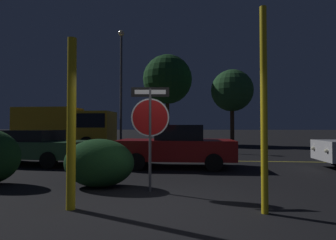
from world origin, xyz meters
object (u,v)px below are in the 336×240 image
stop_sign (150,118)px  yellow_pole_right (264,109)px  passing_car_2 (177,146)px  hedge_bush_1 (99,163)px  yellow_pole_left (71,123)px  tree_1 (167,80)px  delivery_truck (67,125)px  tree_0 (232,91)px  street_lamp (121,76)px  passing_car_1 (30,147)px

stop_sign → yellow_pole_right: size_ratio=0.67×
passing_car_2 → hedge_bush_1: bearing=151.8°
yellow_pole_left → tree_1: 18.64m
passing_car_2 → delivery_truck: bearing=44.2°
yellow_pole_left → tree_1: tree_1 is taller
yellow_pole_left → hedge_bush_1: (-0.11, 1.74, -0.96)m
tree_0 → tree_1: tree_1 is taller
passing_car_2 → yellow_pole_left: bearing=161.5°
stop_sign → tree_1: 17.29m
delivery_truck → tree_1: 9.22m
yellow_pole_left → tree_0: (5.33, 16.53, 2.79)m
stop_sign → yellow_pole_right: yellow_pole_right is taller
delivery_truck → street_lamp: (3.94, -0.18, 3.44)m
stop_sign → tree_0: bearing=69.3°
street_lamp → delivery_truck: bearing=177.4°
hedge_bush_1 → delivery_truck: bearing=119.5°
street_lamp → yellow_pole_right: bearing=-64.8°
hedge_bush_1 → passing_car_2: bearing=62.8°
tree_1 → passing_car_2: bearing=-83.1°
hedge_bush_1 → passing_car_1: size_ratio=0.37×
yellow_pole_left → passing_car_2: (1.60, 5.08, -0.79)m
yellow_pole_left → passing_car_1: (-4.21, 5.28, -0.86)m
yellow_pole_left → yellow_pole_right: (3.41, 0.09, 0.24)m
passing_car_2 → tree_1: tree_1 is taller
stop_sign → hedge_bush_1: stop_sign is taller
hedge_bush_1 → tree_1: bearing=89.5°
delivery_truck → tree_1: bearing=127.2°
yellow_pole_right → hedge_bush_1: yellow_pole_right is taller
delivery_truck → yellow_pole_right: bearing=38.3°
yellow_pole_left → stop_sign: bearing=49.0°
yellow_pole_right → street_lamp: size_ratio=0.44×
yellow_pole_left → passing_car_1: size_ratio=0.65×
passing_car_1 → tree_1: bearing=-14.4°
stop_sign → yellow_pole_right: 2.56m
yellow_pole_left → tree_0: tree_0 is taller
stop_sign → street_lamp: street_lamp is taller
stop_sign → hedge_bush_1: bearing=160.3°
passing_car_1 → tree_1: tree_1 is taller
yellow_pole_left → hedge_bush_1: 1.99m
tree_0 → tree_1: bearing=162.6°
yellow_pole_right → street_lamp: bearing=115.2°
tree_0 → street_lamp: bearing=-157.0°
yellow_pole_left → passing_car_2: yellow_pole_left is taller
hedge_bush_1 → delivery_truck: delivery_truck is taller
tree_1 → yellow_pole_right: bearing=-79.4°
stop_sign → tree_1: tree_1 is taller
tree_0 → tree_1: 5.71m
tree_1 → passing_car_1: bearing=-108.2°
yellow_pole_left → passing_car_1: 6.81m
yellow_pole_right → passing_car_2: size_ratio=0.84×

